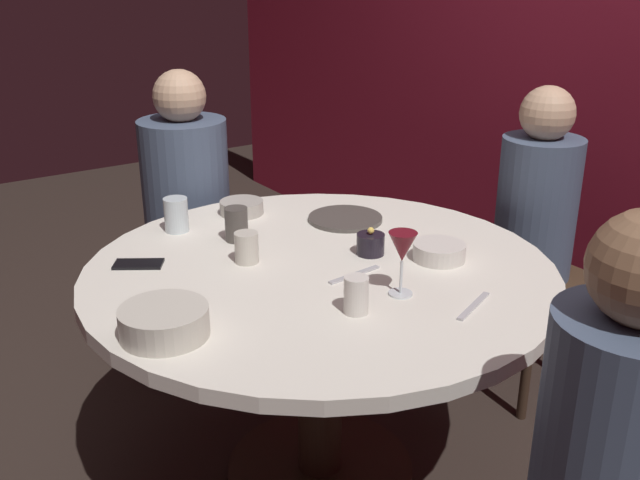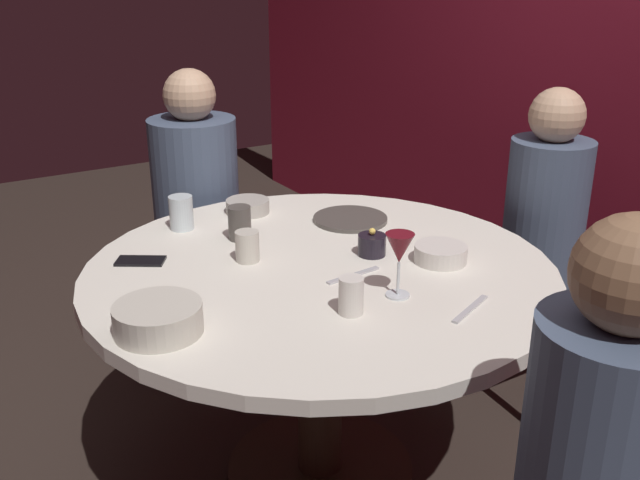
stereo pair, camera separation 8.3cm
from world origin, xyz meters
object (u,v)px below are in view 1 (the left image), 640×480
at_px(candle_holder, 371,244).
at_px(cup_by_left_diner, 356,295).
at_px(seated_diner_right, 618,440).
at_px(bowl_small_white, 164,322).
at_px(cup_near_candle, 176,215).
at_px(dinner_plate, 345,218).
at_px(bowl_serving_large, 242,207).
at_px(cup_center_front, 247,248).
at_px(bowl_salad_center, 439,252).
at_px(dining_table, 320,311).
at_px(seated_diner_left, 186,188).
at_px(seated_diner_back, 536,211).
at_px(cup_by_right_diner, 236,224).
at_px(cell_phone, 138,264).
at_px(wine_glass, 402,250).

distance_m(candle_holder, cup_by_left_diner, 0.39).
bearing_deg(seated_diner_right, bowl_small_white, 32.46).
bearing_deg(candle_holder, cup_near_candle, -142.20).
bearing_deg(cup_near_candle, dinner_plate, 65.67).
bearing_deg(bowl_serving_large, seated_diner_right, -1.27).
bearing_deg(cup_center_front, bowl_salad_center, 57.41).
bearing_deg(dining_table, seated_diner_left, 180.00).
bearing_deg(cup_center_front, candle_holder, 65.06).
bearing_deg(seated_diner_left, candle_holder, 10.65).
bearing_deg(bowl_salad_center, seated_diner_right, -21.16).
xyz_separation_m(cup_near_candle, cup_by_left_diner, (0.80, 0.13, -0.01)).
xyz_separation_m(seated_diner_right, dinner_plate, (-1.25, 0.29, 0.01)).
xyz_separation_m(seated_diner_left, bowl_serving_large, (0.39, 0.03, 0.03)).
bearing_deg(seated_diner_back, bowl_salad_center, 14.34).
relative_size(bowl_salad_center, cup_by_right_diner, 1.44).
distance_m(seated_diner_left, cup_near_candle, 0.48).
relative_size(dinner_plate, cup_center_front, 2.75).
relative_size(bowl_small_white, cup_by_right_diner, 1.97).
xyz_separation_m(seated_diner_back, cup_by_right_diner, (-0.31, -1.05, 0.07)).
bearing_deg(bowl_salad_center, cup_center_front, -122.59).
bearing_deg(cup_near_candle, seated_diner_left, 152.06).
height_order(seated_diner_back, candle_holder, seated_diner_back).
xyz_separation_m(candle_holder, bowl_salad_center, (0.15, 0.14, -0.01)).
height_order(seated_diner_back, cup_near_candle, seated_diner_back).
height_order(seated_diner_left, cup_near_candle, seated_diner_left).
relative_size(candle_holder, bowl_serving_large, 0.56).
bearing_deg(cell_phone, cup_by_right_diner, -54.36).
bearing_deg(cell_phone, bowl_salad_center, -88.41).
distance_m(seated_diner_back, bowl_salad_center, 0.65).
height_order(dining_table, cell_phone, cell_phone).
bearing_deg(seated_diner_back, dining_table, 0.00).
height_order(dining_table, dinner_plate, dinner_plate).
distance_m(bowl_serving_large, cup_by_left_diner, 0.84).
height_order(seated_diner_back, bowl_small_white, seated_diner_back).
height_order(dining_table, candle_holder, candle_holder).
bearing_deg(cup_by_left_diner, cell_phone, -150.23).
height_order(seated_diner_back, seated_diner_right, seated_diner_right).
relative_size(seated_diner_back, cup_center_front, 12.76).
bearing_deg(seated_diner_back, bowl_small_white, 5.17).
bearing_deg(bowl_small_white, dinner_plate, 116.03).
relative_size(cup_near_candle, cup_by_right_diner, 1.03).
relative_size(seated_diner_left, seated_diner_back, 1.02).
relative_size(seated_diner_left, cup_by_left_diner, 12.23).
height_order(seated_diner_left, seated_diner_back, seated_diner_left).
bearing_deg(wine_glass, cup_by_right_diner, -164.11).
distance_m(dining_table, bowl_serving_large, 0.56).
bearing_deg(bowl_serving_large, seated_diner_back, 59.82).
relative_size(seated_diner_right, cup_by_left_diner, 12.18).
height_order(bowl_small_white, cup_center_front, cup_center_front).
relative_size(seated_diner_right, cell_phone, 8.46).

